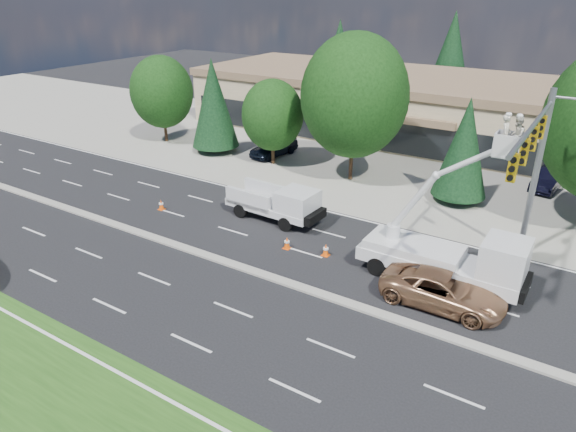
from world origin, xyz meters
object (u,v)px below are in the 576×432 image
Objects in this scene: signal_mast at (535,160)px; minivan at (443,290)px; bucket_truck at (455,252)px; utility_pickup at (278,206)px.

minivan is (-2.17, -4.76, -5.28)m from signal_mast.
signal_mast is 1.81× the size of minivan.
signal_mast is 7.43m from minivan.
signal_mast is at bearing 51.12° from bucket_truck.
bucket_truck is at bearing -129.12° from signal_mast.
signal_mast is 14.56m from utility_pickup.
bucket_truck is 2.19m from minivan.
utility_pickup is 0.69× the size of bucket_truck.
signal_mast reaches higher than utility_pickup.
utility_pickup reaches higher than minivan.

